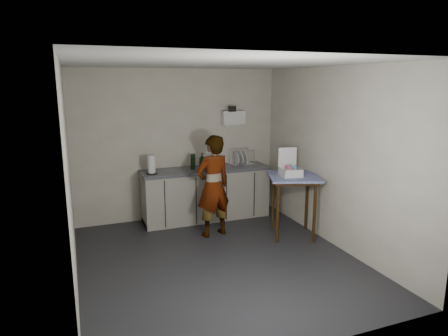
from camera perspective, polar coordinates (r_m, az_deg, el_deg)
name	(u,v)px	position (r m, az deg, el deg)	size (l,w,h in m)	color
ground	(218,261)	(5.56, -0.82, -13.09)	(4.00, 4.00, 0.00)	#242428
wall_back	(178,145)	(7.01, -6.52, 3.31)	(3.60, 0.02, 2.60)	beige
wall_right	(334,158)	(5.99, 15.42, 1.41)	(0.02, 4.00, 2.60)	beige
wall_left	(70,179)	(4.84, -21.17, -1.49)	(0.02, 4.00, 2.60)	beige
ceiling	(218,64)	(5.03, -0.91, 14.70)	(3.60, 4.00, 0.01)	silver
kitchen_counter	(206,195)	(7.04, -2.59, -3.88)	(2.24, 0.62, 0.91)	black
wall_shelf	(233,118)	(7.21, 1.30, 7.20)	(0.42, 0.18, 0.37)	white
side_table	(294,184)	(6.23, 9.93, -2.20)	(0.96, 0.96, 0.97)	#39250D
standing_man	(213,186)	(6.17, -1.57, -2.61)	(0.58, 0.38, 1.59)	#B2A593
soap_bottle	(202,161)	(6.82, -3.14, 0.99)	(0.11, 0.11, 0.28)	black
soda_can	(206,165)	(6.87, -2.56, 0.39)	(0.06, 0.06, 0.12)	red
dark_bottle	(193,162)	(6.82, -4.46, 0.92)	(0.08, 0.08, 0.27)	black
paper_towel	(152,165)	(6.57, -10.31, 0.43)	(0.17, 0.17, 0.31)	black
dish_rack	(241,161)	(7.21, 2.49, 0.99)	(0.41, 0.31, 0.29)	silver
bakery_box	(290,170)	(6.17, 9.44, -0.25)	(0.34, 0.35, 0.42)	white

